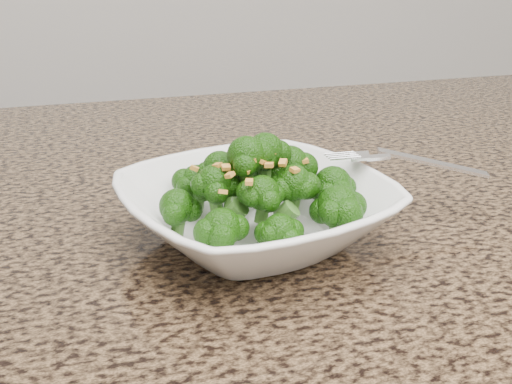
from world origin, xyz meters
name	(u,v)px	position (x,y,z in m)	size (l,w,h in m)	color
granite_counter	(269,213)	(0.00, 0.30, 0.89)	(1.64, 1.04, 0.03)	brown
bowl	(256,212)	(-0.04, 0.21, 0.93)	(0.24, 0.24, 0.06)	white
broccoli_pile	(256,145)	(-0.04, 0.21, 1.00)	(0.21, 0.21, 0.07)	#194C08
garlic_topping	(256,104)	(-0.04, 0.21, 1.03)	(0.13, 0.13, 0.01)	gold
fork	(382,157)	(0.09, 0.22, 0.97)	(0.19, 0.03, 0.01)	silver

